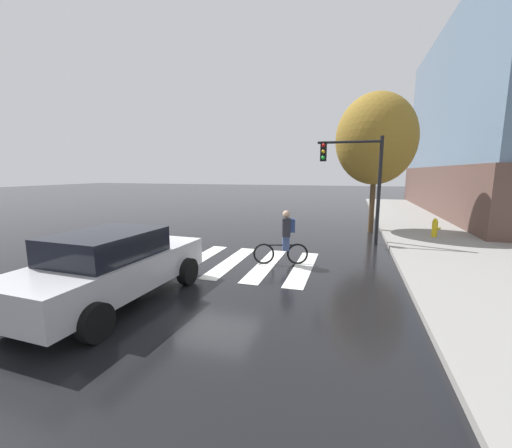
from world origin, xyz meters
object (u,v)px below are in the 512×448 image
Objects in this scene: cyclist at (285,238)px; street_tree_near at (376,139)px; traffic_light_near at (357,172)px; sedan_near at (112,266)px; fire_hydrant at (435,228)px.

street_tree_near is at bearing 66.24° from cyclist.
cyclist is at bearing -113.76° from street_tree_near.
traffic_light_near is at bearing -105.60° from street_tree_near.
cyclist is 4.73m from traffic_light_near.
cyclist is 0.26× the size of street_tree_near.
sedan_near is 4.97m from cyclist.
traffic_light_near is at bearing 56.26° from sedan_near.
street_tree_near is (0.77, 2.76, 1.47)m from traffic_light_near.
cyclist is 0.40× the size of traffic_light_near.
sedan_near is 0.73× the size of street_tree_near.
sedan_near is at bearing -119.47° from street_tree_near.
cyclist is 7.90m from street_tree_near.
sedan_near is at bearing -132.16° from fire_hydrant.
sedan_near is 2.77× the size of cyclist.
traffic_light_near is 5.38× the size of fire_hydrant.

